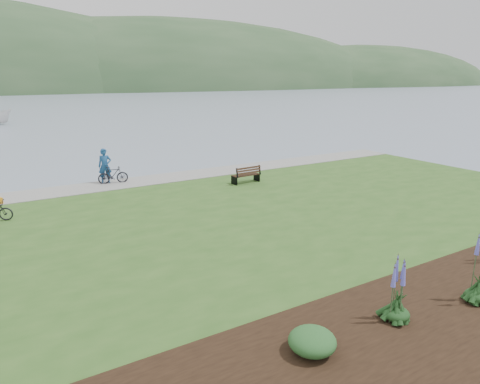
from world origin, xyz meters
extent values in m
plane|color=slate|center=(0.00, 0.00, 0.00)|extent=(600.00, 600.00, 0.00)
cube|color=#2D521D|center=(0.00, -2.00, 0.20)|extent=(34.00, 20.00, 0.40)
cube|color=gray|center=(0.00, 6.90, 0.42)|extent=(34.00, 2.20, 0.03)
cube|color=black|center=(3.76, 3.79, 0.82)|extent=(1.52, 0.61, 0.05)
cube|color=black|center=(3.78, 3.52, 1.10)|extent=(1.49, 0.23, 0.46)
cube|color=black|center=(3.04, 3.75, 0.60)|extent=(0.09, 0.51, 0.41)
cube|color=black|center=(4.49, 3.84, 0.60)|extent=(0.09, 0.51, 0.41)
imported|color=navy|center=(-2.58, 7.50, 1.47)|extent=(0.88, 0.69, 2.14)
imported|color=black|center=(-2.28, 7.20, 0.86)|extent=(0.69, 1.57, 0.91)
cube|color=orange|center=(-7.57, 6.05, 0.55)|extent=(0.26, 0.32, 0.29)
ellipsoid|color=#123313|center=(2.14, -9.72, 0.59)|extent=(0.62, 0.62, 0.31)
ellipsoid|color=#123313|center=(-0.27, -9.22, 0.59)|extent=(0.62, 0.62, 0.31)
cone|color=#4D4DB4|center=(-0.27, -9.22, 1.48)|extent=(0.36, 0.36, 1.47)
ellipsoid|color=#1E4C21|center=(-2.69, -9.15, 0.68)|extent=(0.98, 0.98, 0.49)
camera|label=1|loc=(-7.82, -14.83, 5.84)|focal=32.00mm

